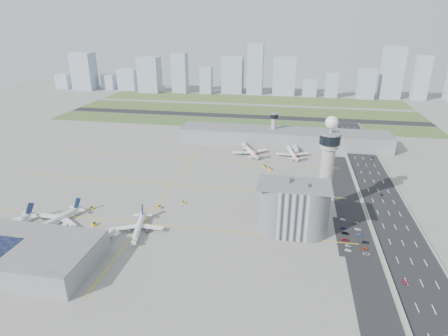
% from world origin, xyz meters
% --- Properties ---
extents(ground, '(1000.00, 1000.00, 0.00)m').
position_xyz_m(ground, '(0.00, 0.00, 0.00)').
color(ground, gray).
extents(grass_strip_0, '(480.00, 50.00, 0.08)m').
position_xyz_m(grass_strip_0, '(-20.00, 225.00, 0.04)').
color(grass_strip_0, '#44622E').
rests_on(grass_strip_0, ground).
extents(grass_strip_1, '(480.00, 60.00, 0.08)m').
position_xyz_m(grass_strip_1, '(-20.00, 300.00, 0.04)').
color(grass_strip_1, '#48602D').
rests_on(grass_strip_1, ground).
extents(grass_strip_2, '(480.00, 70.00, 0.08)m').
position_xyz_m(grass_strip_2, '(-20.00, 380.00, 0.04)').
color(grass_strip_2, '#4B5F2D').
rests_on(grass_strip_2, ground).
extents(runway, '(480.00, 22.00, 0.10)m').
position_xyz_m(runway, '(-20.00, 262.00, 0.06)').
color(runway, black).
rests_on(runway, ground).
extents(highway, '(28.00, 500.00, 0.10)m').
position_xyz_m(highway, '(115.00, 0.00, 0.05)').
color(highway, black).
rests_on(highway, ground).
extents(barrier_left, '(0.60, 500.00, 1.20)m').
position_xyz_m(barrier_left, '(101.00, 0.00, 0.60)').
color(barrier_left, '#9E9E99').
rests_on(barrier_left, ground).
extents(barrier_right, '(0.60, 500.00, 1.20)m').
position_xyz_m(barrier_right, '(129.00, 0.00, 0.60)').
color(barrier_right, '#9E9E99').
rests_on(barrier_right, ground).
extents(landside_road, '(18.00, 260.00, 0.08)m').
position_xyz_m(landside_road, '(90.00, -10.00, 0.04)').
color(landside_road, black).
rests_on(landside_road, ground).
extents(parking_lot, '(20.00, 44.00, 0.10)m').
position_xyz_m(parking_lot, '(88.00, -22.00, 0.05)').
color(parking_lot, black).
rests_on(parking_lot, ground).
extents(taxiway_line_h_0, '(260.00, 0.60, 0.01)m').
position_xyz_m(taxiway_line_h_0, '(-40.00, -30.00, 0.01)').
color(taxiway_line_h_0, yellow).
rests_on(taxiway_line_h_0, ground).
extents(taxiway_line_h_1, '(260.00, 0.60, 0.01)m').
position_xyz_m(taxiway_line_h_1, '(-40.00, 30.00, 0.01)').
color(taxiway_line_h_1, yellow).
rests_on(taxiway_line_h_1, ground).
extents(taxiway_line_h_2, '(260.00, 0.60, 0.01)m').
position_xyz_m(taxiway_line_h_2, '(-40.00, 90.00, 0.01)').
color(taxiway_line_h_2, yellow).
rests_on(taxiway_line_h_2, ground).
extents(taxiway_line_v, '(0.60, 260.00, 0.01)m').
position_xyz_m(taxiway_line_v, '(-40.00, 30.00, 0.01)').
color(taxiway_line_v, yellow).
rests_on(taxiway_line_v, ground).
extents(control_tower, '(14.00, 14.00, 64.50)m').
position_xyz_m(control_tower, '(72.00, 8.00, 35.04)').
color(control_tower, '#ADAAA5').
rests_on(control_tower, ground).
extents(secondary_tower, '(8.60, 8.60, 31.90)m').
position_xyz_m(secondary_tower, '(30.00, 150.00, 18.80)').
color(secondary_tower, '#ADAAA5').
rests_on(secondary_tower, ground).
extents(admin_building, '(42.00, 24.00, 33.50)m').
position_xyz_m(admin_building, '(51.99, -22.00, 15.30)').
color(admin_building, '#B2B2B7').
rests_on(admin_building, ground).
extents(terminal_pier, '(210.00, 32.00, 15.80)m').
position_xyz_m(terminal_pier, '(40.00, 148.00, 7.90)').
color(terminal_pier, gray).
rests_on(terminal_pier, ground).
extents(near_terminal, '(84.00, 42.00, 13.00)m').
position_xyz_m(near_terminal, '(-88.07, -82.02, 6.43)').
color(near_terminal, gray).
rests_on(near_terminal, ground).
extents(airplane_near_a, '(45.99, 49.40, 11.15)m').
position_xyz_m(airplane_near_a, '(-118.11, -54.08, 5.58)').
color(airplane_near_a, white).
rests_on(airplane_near_a, ground).
extents(airplane_near_b, '(42.00, 45.62, 10.52)m').
position_xyz_m(airplane_near_b, '(-91.94, -40.25, 5.26)').
color(airplane_near_b, white).
rests_on(airplane_near_b, ground).
extents(airplane_near_c, '(37.64, 41.71, 10.05)m').
position_xyz_m(airplane_near_c, '(-38.14, -40.07, 5.02)').
color(airplane_near_c, white).
rests_on(airplane_near_c, ground).
extents(airplane_far_a, '(49.17, 52.19, 11.56)m').
position_xyz_m(airplane_far_a, '(10.12, 113.85, 5.78)').
color(airplane_far_a, white).
rests_on(airplane_far_a, ground).
extents(airplane_far_b, '(38.42, 42.50, 10.19)m').
position_xyz_m(airplane_far_b, '(50.18, 114.98, 5.10)').
color(airplane_far_b, white).
rests_on(airplane_far_b, ground).
extents(jet_bridge_near_0, '(5.39, 14.31, 5.70)m').
position_xyz_m(jet_bridge_near_0, '(-113.00, -61.00, 2.85)').
color(jet_bridge_near_0, silver).
rests_on(jet_bridge_near_0, ground).
extents(jet_bridge_near_1, '(5.39, 14.31, 5.70)m').
position_xyz_m(jet_bridge_near_1, '(-83.00, -61.00, 2.85)').
color(jet_bridge_near_1, silver).
rests_on(jet_bridge_near_1, ground).
extents(jet_bridge_near_2, '(5.39, 14.31, 5.70)m').
position_xyz_m(jet_bridge_near_2, '(-53.00, -61.00, 2.85)').
color(jet_bridge_near_2, silver).
rests_on(jet_bridge_near_2, ground).
extents(jet_bridge_far_0, '(5.39, 14.31, 5.70)m').
position_xyz_m(jet_bridge_far_0, '(2.00, 132.00, 2.85)').
color(jet_bridge_far_0, silver).
rests_on(jet_bridge_far_0, ground).
extents(jet_bridge_far_1, '(5.39, 14.31, 5.70)m').
position_xyz_m(jet_bridge_far_1, '(52.00, 132.00, 2.85)').
color(jet_bridge_far_1, silver).
rests_on(jet_bridge_far_1, ground).
extents(tug_0, '(2.85, 3.30, 1.61)m').
position_xyz_m(tug_0, '(-80.94, -18.20, 0.81)').
color(tug_0, '#EFC002').
rests_on(tug_0, ground).
extents(tug_1, '(3.77, 4.16, 2.00)m').
position_xyz_m(tug_1, '(-68.19, -38.09, 1.00)').
color(tug_1, yellow).
rests_on(tug_1, ground).
extents(tug_2, '(3.24, 2.39, 1.77)m').
position_xyz_m(tug_2, '(-36.43, -8.56, 0.89)').
color(tug_2, orange).
rests_on(tug_2, ground).
extents(tug_3, '(3.33, 2.97, 1.61)m').
position_xyz_m(tug_3, '(-22.64, 0.80, 0.80)').
color(tug_3, yellow).
rests_on(tug_3, ground).
extents(tug_4, '(2.72, 3.75, 2.07)m').
position_xyz_m(tug_4, '(32.16, 75.22, 1.04)').
color(tug_4, yellow).
rests_on(tug_4, ground).
extents(tug_5, '(3.23, 3.85, 1.91)m').
position_xyz_m(tug_5, '(27.40, 80.60, 0.95)').
color(tug_5, yellow).
rests_on(tug_5, ground).
extents(car_lot_0, '(3.91, 2.04, 1.27)m').
position_xyz_m(car_lot_0, '(83.30, -38.06, 0.64)').
color(car_lot_0, white).
rests_on(car_lot_0, ground).
extents(car_lot_1, '(3.40, 1.47, 1.09)m').
position_xyz_m(car_lot_1, '(83.81, -33.37, 0.54)').
color(car_lot_1, gray).
rests_on(car_lot_1, ground).
extents(car_lot_2, '(4.31, 2.03, 1.19)m').
position_xyz_m(car_lot_2, '(82.80, -27.45, 0.60)').
color(car_lot_2, maroon).
rests_on(car_lot_2, ground).
extents(car_lot_3, '(4.53, 2.08, 1.28)m').
position_xyz_m(car_lot_3, '(83.72, -19.87, 0.64)').
color(car_lot_3, black).
rests_on(car_lot_3, ground).
extents(car_lot_4, '(3.45, 1.41, 1.17)m').
position_xyz_m(car_lot_4, '(83.35, -13.97, 0.59)').
color(car_lot_4, navy).
rests_on(car_lot_4, ground).
extents(car_lot_5, '(3.35, 1.23, 1.10)m').
position_xyz_m(car_lot_5, '(84.08, -3.23, 0.55)').
color(car_lot_5, silver).
rests_on(car_lot_5, ground).
extents(car_lot_6, '(4.68, 2.27, 1.28)m').
position_xyz_m(car_lot_6, '(92.89, -39.88, 0.64)').
color(car_lot_6, '#979A9D').
rests_on(car_lot_6, ground).
extents(car_lot_7, '(4.24, 2.05, 1.19)m').
position_xyz_m(car_lot_7, '(92.69, -34.44, 0.59)').
color(car_lot_7, '#983B1D').
rests_on(car_lot_7, ground).
extents(car_lot_8, '(3.90, 1.65, 1.32)m').
position_xyz_m(car_lot_8, '(93.98, -27.99, 0.66)').
color(car_lot_8, black).
rests_on(car_lot_8, ground).
extents(car_lot_9, '(3.79, 1.83, 1.20)m').
position_xyz_m(car_lot_9, '(92.24, -20.33, 0.60)').
color(car_lot_9, navy).
rests_on(car_lot_9, ground).
extents(car_lot_10, '(4.39, 2.54, 1.15)m').
position_xyz_m(car_lot_10, '(91.90, -13.74, 0.58)').
color(car_lot_10, silver).
rests_on(car_lot_10, ground).
extents(car_lot_11, '(4.14, 1.90, 1.17)m').
position_xyz_m(car_lot_11, '(92.01, -6.13, 0.59)').
color(car_lot_11, slate).
rests_on(car_lot_11, ground).
extents(car_hw_0, '(1.84, 3.80, 1.25)m').
position_xyz_m(car_hw_0, '(106.89, -61.14, 0.62)').
color(car_hw_0, '#B02043').
rests_on(car_hw_0, ground).
extents(car_hw_1, '(1.47, 3.45, 1.11)m').
position_xyz_m(car_hw_1, '(115.69, 40.23, 0.55)').
color(car_hw_1, black).
rests_on(car_hw_1, ground).
extents(car_hw_2, '(2.72, 4.76, 1.25)m').
position_xyz_m(car_hw_2, '(123.05, 122.23, 0.63)').
color(car_hw_2, navy).
rests_on(car_hw_2, ground).
extents(car_hw_4, '(1.74, 3.68, 1.22)m').
position_xyz_m(car_hw_4, '(108.18, 179.10, 0.61)').
color(car_hw_4, '#9496A3').
rests_on(car_hw_4, ground).
extents(skyline_bldg_0, '(24.05, 19.24, 26.50)m').
position_xyz_m(skyline_bldg_0, '(-377.77, 421.70, 13.25)').
color(skyline_bldg_0, '#9EADC1').
rests_on(skyline_bldg_0, ground).
extents(skyline_bldg_1, '(37.63, 30.10, 65.60)m').
position_xyz_m(skyline_bldg_1, '(-331.22, 417.61, 32.80)').
color(skyline_bldg_1, '#9EADC1').
rests_on(skyline_bldg_1, ground).
extents(skyline_bldg_2, '(22.81, 18.25, 26.79)m').
position_xyz_m(skyline_bldg_2, '(-291.25, 430.16, 13.39)').
color(skyline_bldg_2, '#9EADC1').
rests_on(skyline_bldg_2, ground).
extents(skyline_bldg_3, '(32.30, 25.84, 36.93)m').
position_xyz_m(skyline_bldg_3, '(-252.58, 431.35, 18.47)').
color(skyline_bldg_3, '#9EADC1').
rests_on(skyline_bldg_3, ground).
extents(skyline_bldg_4, '(35.81, 28.65, 60.36)m').
position_xyz_m(skyline_bldg_4, '(-204.47, 415.19, 30.18)').
color(skyline_bldg_4, '#9EADC1').
rests_on(skyline_bldg_4, ground).
extents(skyline_bldg_5, '(25.49, 20.39, 66.89)m').
position_xyz_m(skyline_bldg_5, '(-150.11, 419.66, 33.44)').
color(skyline_bldg_5, '#9EADC1').
rests_on(skyline_bldg_5, ground).
extents(skyline_bldg_6, '(20.04, 16.03, 45.20)m').
position_xyz_m(skyline_bldg_6, '(-102.68, 417.90, 22.60)').
color(skyline_bldg_6, '#9EADC1').
rests_on(skyline_bldg_6, ground).
extents(skyline_bldg_7, '(35.76, 28.61, 61.22)m').
position_xyz_m(skyline_bldg_7, '(-59.44, 436.89, 30.61)').
color(skyline_bldg_7, '#9EADC1').
rests_on(skyline_bldg_7, ground).
extents(skyline_bldg_8, '(26.33, 21.06, 83.39)m').
position_xyz_m(skyline_bldg_8, '(-19.42, 431.56, 41.69)').
color(skyline_bldg_8, '#9EADC1').
rests_on(skyline_bldg_8, ground).
extents(skyline_bldg_9, '(36.96, 29.57, 62.11)m').
position_xyz_m(skyline_bldg_9, '(30.27, 432.32, 31.06)').
color(skyline_bldg_9, '#9EADC1').
rests_on(skyline_bldg_9, ground).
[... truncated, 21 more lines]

